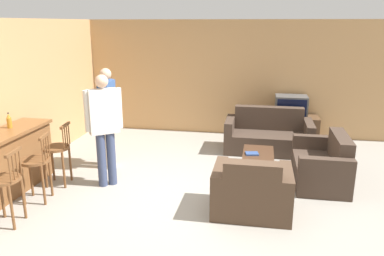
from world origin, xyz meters
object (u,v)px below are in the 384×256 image
object	(u,v)px
bar_chair_near	(5,184)
tv	(291,106)
loveseat_right	(323,166)
person_by_counter	(104,124)
armchair_near	(252,193)
coffee_table	(258,158)
couch_far	(268,136)
person_by_window	(108,112)
book_on_table	(252,154)
bottle	(9,121)
bar_chair_mid	(36,165)
tv_unit	(289,129)
bar_chair_far	(57,152)

from	to	relation	value
bar_chair_near	tv	distance (m)	5.75
loveseat_right	person_by_counter	size ratio (longest dim) A/B	0.74
tv	armchair_near	bearing A→B (deg)	-101.62
coffee_table	bar_chair_near	bearing A→B (deg)	-145.57
couch_far	person_by_window	world-z (taller)	person_by_window
person_by_window	person_by_counter	distance (m)	0.81
couch_far	tv	distance (m)	1.00
loveseat_right	person_by_window	world-z (taller)	person_by_window
bar_chair_near	book_on_table	xyz separation A→B (m)	(3.04, 2.16, -0.15)
tv	bottle	world-z (taller)	bottle
armchair_near	person_by_counter	bearing A→B (deg)	167.29
bar_chair_mid	book_on_table	xyz separation A→B (m)	(3.04, 1.48, -0.15)
armchair_near	tv_unit	distance (m)	3.53
couch_far	person_by_counter	size ratio (longest dim) A/B	0.96
bottle	book_on_table	size ratio (longest dim) A/B	1.02
armchair_near	tv_unit	world-z (taller)	armchair_near
bar_chair_mid	tv	distance (m)	5.26
bar_chair_far	book_on_table	world-z (taller)	bar_chair_far
coffee_table	tv	distance (m)	2.30
bar_chair_mid	coffee_table	world-z (taller)	bar_chair_mid
couch_far	tv_unit	size ratio (longest dim) A/B	1.41
armchair_near	tv	xyz separation A→B (m)	(0.71, 3.45, 0.49)
bottle	armchair_near	bearing A→B (deg)	-3.81
person_by_window	tv	bearing A→B (deg)	33.43
book_on_table	person_by_counter	distance (m)	2.47
book_on_table	coffee_table	bearing A→B (deg)	-4.33
armchair_near	bar_chair_mid	bearing A→B (deg)	-176.56
couch_far	bar_chair_far	bearing A→B (deg)	-145.20
armchair_near	tv	bearing A→B (deg)	78.38
bar_chair_far	armchair_near	distance (m)	3.11
loveseat_right	bottle	world-z (taller)	bottle
couch_far	armchair_near	size ratio (longest dim) A/B	1.63
bar_chair_far	armchair_near	world-z (taller)	bar_chair_far
couch_far	armchair_near	distance (m)	2.72
tv_unit	tv	distance (m)	0.51
tv_unit	armchair_near	bearing A→B (deg)	-101.61
bottle	person_by_counter	world-z (taller)	person_by_counter
armchair_near	bottle	distance (m)	3.84
bar_chair_far	tv_unit	distance (m)	4.87
armchair_near	loveseat_right	world-z (taller)	armchair_near
loveseat_right	book_on_table	size ratio (longest dim) A/B	5.51
person_by_counter	loveseat_right	bearing A→B (deg)	11.84
bar_chair_near	tv_unit	distance (m)	5.75
couch_far	person_by_counter	bearing A→B (deg)	-139.34
bar_chair_far	tv_unit	world-z (taller)	bar_chair_far
bar_chair_mid	tv	size ratio (longest dim) A/B	1.50
bar_chair_far	loveseat_right	bearing A→B (deg)	11.26
couch_far	person_by_counter	distance (m)	3.43
bar_chair_mid	book_on_table	distance (m)	3.38
bar_chair_near	person_by_window	world-z (taller)	person_by_window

